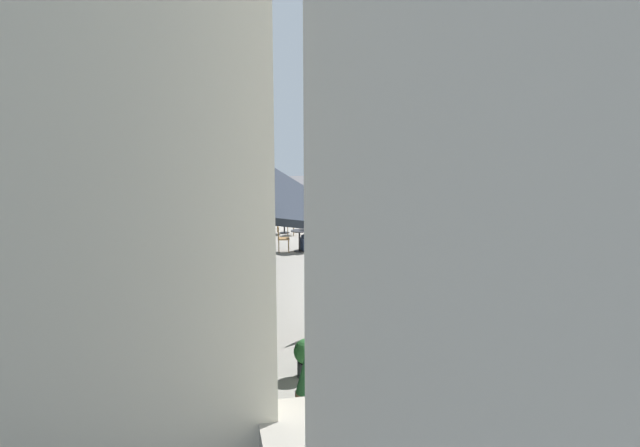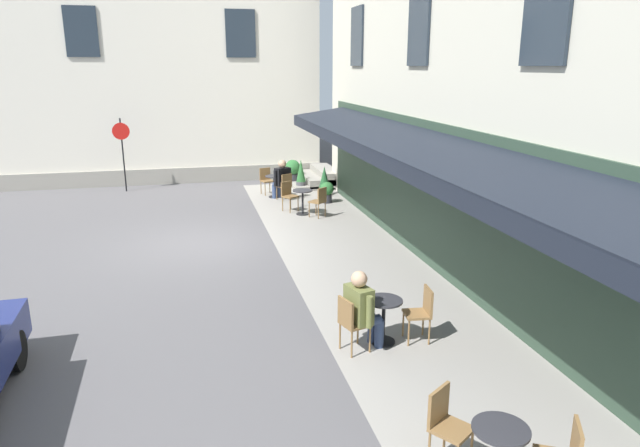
# 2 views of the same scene
# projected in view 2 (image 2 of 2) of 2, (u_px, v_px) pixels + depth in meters

# --- Properties ---
(ground_plane) EXTENTS (70.00, 70.00, 0.00)m
(ground_plane) POSITION_uv_depth(u_px,v_px,m) (201.00, 243.00, 14.35)
(ground_plane) COLOR #565456
(sidewalk_cafe_terrace) EXTENTS (20.50, 3.20, 0.01)m
(sidewalk_cafe_terrace) POSITION_uv_depth(u_px,v_px,m) (369.00, 277.00, 12.07)
(sidewalk_cafe_terrace) COLOR gray
(sidewalk_cafe_terrace) RESTS_ON ground_plane
(back_alley_steps) EXTENTS (2.40, 1.75, 0.60)m
(back_alley_steps) POSITION_uv_depth(u_px,v_px,m) (318.00, 178.00, 21.50)
(back_alley_steps) COLOR gray
(back_alley_steps) RESTS_ON ground_plane
(cafe_table_near_entrance) EXTENTS (0.60, 0.60, 0.75)m
(cafe_table_near_entrance) POSITION_uv_depth(u_px,v_px,m) (274.00, 183.00, 19.27)
(cafe_table_near_entrance) COLOR black
(cafe_table_near_entrance) RESTS_ON ground_plane
(cafe_chair_wicker_facing_street) EXTENTS (0.50, 0.50, 0.91)m
(cafe_chair_wicker_facing_street) POSITION_uv_depth(u_px,v_px,m) (266.00, 178.00, 19.78)
(cafe_chair_wicker_facing_street) COLOR olive
(cafe_chair_wicker_facing_street) RESTS_ON ground_plane
(cafe_chair_wicker_back_row) EXTENTS (0.54, 0.54, 0.91)m
(cafe_chair_wicker_back_row) POSITION_uv_depth(u_px,v_px,m) (285.00, 184.00, 18.79)
(cafe_chair_wicker_back_row) COLOR olive
(cafe_chair_wicker_back_row) RESTS_ON ground_plane
(cafe_table_mid_terrace) EXTENTS (0.60, 0.60, 0.75)m
(cafe_table_mid_terrace) POSITION_uv_depth(u_px,v_px,m) (384.00, 315.00, 9.09)
(cafe_table_mid_terrace) COLOR black
(cafe_table_mid_terrace) RESTS_ON ground_plane
(cafe_chair_wicker_kerbside) EXTENTS (0.50, 0.50, 0.91)m
(cafe_chair_wicker_kerbside) POSITION_uv_depth(u_px,v_px,m) (351.00, 320.00, 8.77)
(cafe_chair_wicker_kerbside) COLOR olive
(cafe_chair_wicker_kerbside) RESTS_ON ground_plane
(cafe_chair_wicker_corner_right) EXTENTS (0.44, 0.44, 0.91)m
(cafe_chair_wicker_corner_right) POSITION_uv_depth(u_px,v_px,m) (422.00, 309.00, 9.15)
(cafe_chair_wicker_corner_right) COLOR olive
(cafe_chair_wicker_corner_right) RESTS_ON ground_plane
(cafe_chair_wicker_under_awning) EXTENTS (0.56, 0.56, 0.91)m
(cafe_chair_wicker_under_awning) POSITION_uv_depth(u_px,v_px,m) (446.00, 420.00, 6.29)
(cafe_chair_wicker_under_awning) COLOR olive
(cafe_chair_wicker_under_awning) RESTS_ON ground_plane
(cafe_table_far_end) EXTENTS (0.60, 0.60, 0.75)m
(cafe_table_far_end) POSITION_uv_depth(u_px,v_px,m) (303.00, 199.00, 17.04)
(cafe_table_far_end) COLOR black
(cafe_table_far_end) RESTS_ON ground_plane
(cafe_chair_wicker_near_door) EXTENTS (0.55, 0.55, 0.91)m
(cafe_chair_wicker_near_door) POSITION_uv_depth(u_px,v_px,m) (288.00, 194.00, 17.45)
(cafe_chair_wicker_near_door) COLOR olive
(cafe_chair_wicker_near_door) RESTS_ON ground_plane
(cafe_chair_wicker_by_window) EXTENTS (0.56, 0.56, 0.91)m
(cafe_chair_wicker_by_window) POSITION_uv_depth(u_px,v_px,m) (319.00, 200.00, 16.66)
(cafe_chair_wicker_by_window) COLOR olive
(cafe_chair_wicker_by_window) RESTS_ON ground_plane
(seated_patron_in_black) EXTENTS (0.67, 0.64, 1.35)m
(seated_patron_in_black) POSITION_uv_depth(u_px,v_px,m) (281.00, 178.00, 18.90)
(seated_patron_in_black) COLOR navy
(seated_patron_in_black) RESTS_ON ground_plane
(seated_companion_in_olive) EXTENTS (0.66, 0.63, 1.33)m
(seated_companion_in_olive) POSITION_uv_depth(u_px,v_px,m) (362.00, 308.00, 8.83)
(seated_companion_in_olive) COLOR navy
(seated_companion_in_olive) RESTS_ON ground_plane
(no_parking_sign) EXTENTS (0.10, 0.59, 2.60)m
(no_parking_sign) POSITION_uv_depth(u_px,v_px,m) (122.00, 141.00, 19.84)
(no_parking_sign) COLOR black
(no_parking_sign) RESTS_ON ground_plane
(potted_plant_mid_terrace) EXTENTS (0.58, 0.58, 0.93)m
(potted_plant_mid_terrace) POSITION_uv_depth(u_px,v_px,m) (293.00, 171.00, 21.41)
(potted_plant_mid_terrace) COLOR #2D2D33
(potted_plant_mid_terrace) RESTS_ON ground_plane
(potted_plant_by_steps) EXTENTS (0.45, 0.45, 0.70)m
(potted_plant_by_steps) POSITION_uv_depth(u_px,v_px,m) (327.00, 191.00, 18.52)
(potted_plant_by_steps) COLOR #2D2D33
(potted_plant_by_steps) RESTS_ON ground_plane
(potted_plant_entrance_left) EXTENTS (0.36, 0.36, 1.09)m
(potted_plant_entrance_left) POSITION_uv_depth(u_px,v_px,m) (301.00, 175.00, 20.53)
(potted_plant_entrance_left) COLOR #4C4C51
(potted_plant_entrance_left) RESTS_ON ground_plane
(potted_plant_entrance_right) EXTENTS (0.39, 0.39, 1.02)m
(potted_plant_entrance_right) POSITION_uv_depth(u_px,v_px,m) (324.00, 181.00, 19.56)
(potted_plant_entrance_right) COLOR brown
(potted_plant_entrance_right) RESTS_ON ground_plane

